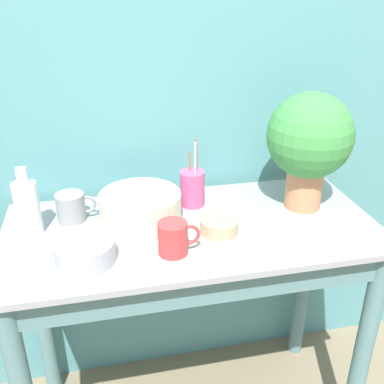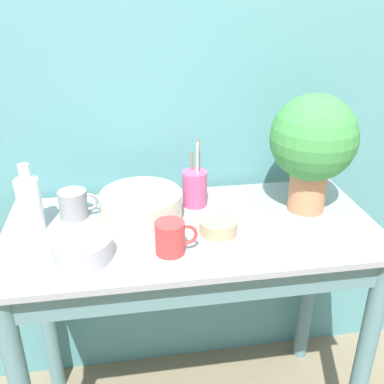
% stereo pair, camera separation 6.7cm
% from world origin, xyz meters
% --- Properties ---
extents(wall_back, '(6.00, 0.05, 2.40)m').
position_xyz_m(wall_back, '(0.00, 0.61, 1.20)').
color(wall_back, teal).
rests_on(wall_back, ground_plane).
extents(counter_table, '(1.18, 0.56, 0.86)m').
position_xyz_m(counter_table, '(0.00, 0.26, 0.66)').
color(counter_table, slate).
rests_on(counter_table, ground_plane).
extents(potted_plant, '(0.28, 0.28, 0.39)m').
position_xyz_m(potted_plant, '(0.40, 0.33, 1.09)').
color(potted_plant, tan).
rests_on(potted_plant, counter_table).
extents(bowl_wash_large, '(0.26, 0.26, 0.10)m').
position_xyz_m(bowl_wash_large, '(-0.15, 0.34, 0.91)').
color(bowl_wash_large, beige).
rests_on(bowl_wash_large, counter_table).
extents(bottle_tall, '(0.07, 0.07, 0.22)m').
position_xyz_m(bottle_tall, '(-0.49, 0.34, 0.95)').
color(bottle_tall, white).
rests_on(bottle_tall, counter_table).
extents(mug_grey, '(0.13, 0.09, 0.09)m').
position_xyz_m(mug_grey, '(-0.37, 0.40, 0.90)').
color(mug_grey, gray).
rests_on(mug_grey, counter_table).
extents(mug_red, '(0.12, 0.09, 0.10)m').
position_xyz_m(mug_red, '(-0.08, 0.14, 0.91)').
color(mug_red, '#C63838').
rests_on(mug_red, counter_table).
extents(bowl_small_tan, '(0.12, 0.12, 0.04)m').
position_xyz_m(bowl_small_tan, '(0.07, 0.23, 0.88)').
color(bowl_small_tan, tan).
rests_on(bowl_small_tan, counter_table).
extents(bowl_small_steel, '(0.17, 0.17, 0.06)m').
position_xyz_m(bowl_small_steel, '(-0.33, 0.15, 0.89)').
color(bowl_small_steel, '#A8A8B2').
rests_on(bowl_small_steel, counter_table).
extents(utensil_cup, '(0.08, 0.08, 0.23)m').
position_xyz_m(utensil_cup, '(0.03, 0.42, 0.92)').
color(utensil_cup, '#CC4C7F').
rests_on(utensil_cup, counter_table).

